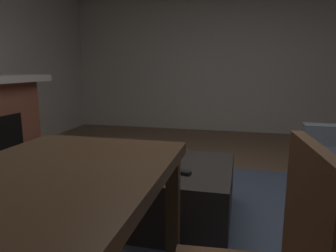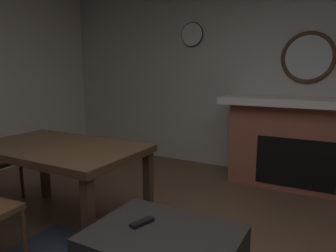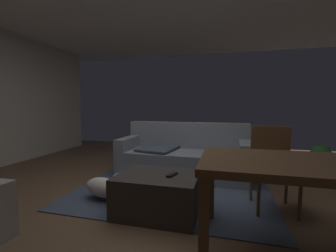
{
  "view_description": "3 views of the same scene",
  "coord_description": "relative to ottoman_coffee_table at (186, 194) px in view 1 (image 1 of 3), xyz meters",
  "views": [
    {
      "loc": [
        2.24,
        0.13,
        1.15
      ],
      "look_at": [
        0.27,
        -0.35,
        0.76
      ],
      "focal_mm": 32.55,
      "sensor_mm": 36.0,
      "label": 1
    },
    {
      "loc": [
        -0.72,
        1.23,
        1.37
      ],
      "look_at": [
        0.56,
        -1.1,
        0.9
      ],
      "focal_mm": 33.3,
      "sensor_mm": 36.0,
      "label": 2
    },
    {
      "loc": [
        0.82,
        -2.49,
        1.16
      ],
      "look_at": [
        0.27,
        -0.39,
        0.97
      ],
      "focal_mm": 23.85,
      "sensor_mm": 36.0,
      "label": 3
    }
  ],
  "objects": [
    {
      "name": "small_dog",
      "position": [
        -0.7,
        0.12,
        -0.03
      ],
      "size": [
        0.62,
        0.35,
        0.33
      ],
      "color": "silver",
      "rests_on": "ground"
    },
    {
      "name": "wall_left",
      "position": [
        -3.52,
        0.24,
        1.1
      ],
      "size": [
        0.12,
        6.49,
        2.64
      ],
      "primitive_type": "cube",
      "color": "beige",
      "rests_on": "ground"
    },
    {
      "name": "floor",
      "position": [
        -0.12,
        0.24,
        -0.22
      ],
      "size": [
        8.14,
        8.14,
        0.0
      ],
      "primitive_type": "plane",
      "color": "brown"
    },
    {
      "name": "tv_remote",
      "position": [
        0.16,
        -0.02,
        0.23
      ],
      "size": [
        0.1,
        0.17,
        0.02
      ],
      "primitive_type": "cube",
      "rotation": [
        0.0,
        0.0,
        -0.31
      ],
      "color": "black",
      "rests_on": "ottoman_coffee_table"
    },
    {
      "name": "ottoman_coffee_table",
      "position": [
        0.0,
        0.0,
        0.0
      ],
      "size": [
        0.87,
        0.66,
        0.43
      ],
      "primitive_type": "cube",
      "color": "#2D2826",
      "rests_on": "ground"
    },
    {
      "name": "area_rug",
      "position": [
        -0.0,
        0.68,
        -0.21
      ],
      "size": [
        2.6,
        2.0,
        0.01
      ],
      "primitive_type": "cube",
      "color": "#3D475B",
      "rests_on": "ground"
    },
    {
      "name": "dining_table",
      "position": [
        1.23,
        -0.35,
        0.44
      ],
      "size": [
        1.45,
        0.87,
        0.74
      ],
      "color": "#513823",
      "rests_on": "ground"
    }
  ]
}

